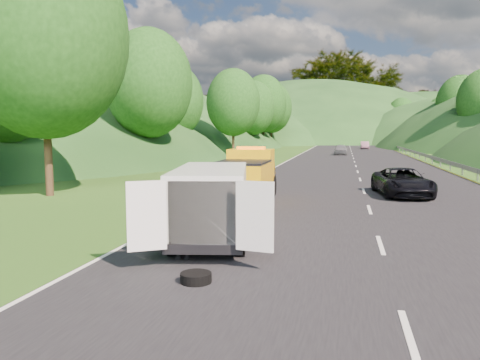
% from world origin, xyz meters
% --- Properties ---
extents(ground, '(320.00, 320.00, 0.00)m').
position_xyz_m(ground, '(0.00, 0.00, 0.00)').
color(ground, '#38661E').
rests_on(ground, ground).
extents(road_surface, '(14.00, 200.00, 0.02)m').
position_xyz_m(road_surface, '(3.00, 40.00, 0.01)').
color(road_surface, black).
rests_on(road_surface, ground).
extents(guardrail, '(0.06, 140.00, 1.52)m').
position_xyz_m(guardrail, '(10.30, 52.50, 0.00)').
color(guardrail, gray).
rests_on(guardrail, ground).
extents(tree_line_left, '(14.00, 140.00, 14.00)m').
position_xyz_m(tree_line_left, '(-19.00, 60.00, 0.00)').
color(tree_line_left, '#28601C').
rests_on(tree_line_left, ground).
extents(hills_backdrop, '(201.00, 288.60, 44.00)m').
position_xyz_m(hills_backdrop, '(6.50, 134.70, 0.00)').
color(hills_backdrop, '#2D5B23').
rests_on(hills_backdrop, ground).
extents(tow_truck, '(2.28, 5.71, 2.43)m').
position_xyz_m(tow_truck, '(-2.35, 5.54, 1.19)').
color(tow_truck, black).
rests_on(tow_truck, ground).
extents(white_van, '(3.68, 6.37, 2.13)m').
position_xyz_m(white_van, '(-1.73, -2.44, 1.20)').
color(white_van, black).
rests_on(white_van, ground).
extents(woman, '(0.61, 0.71, 1.63)m').
position_xyz_m(woman, '(-3.87, 0.27, 0.00)').
color(woman, white).
rests_on(woman, ground).
extents(child, '(0.54, 0.50, 0.90)m').
position_xyz_m(child, '(-2.52, -0.28, 0.00)').
color(child, tan).
rests_on(child, ground).
extents(worker, '(1.33, 0.94, 1.87)m').
position_xyz_m(worker, '(-1.88, -4.54, 0.00)').
color(worker, black).
rests_on(worker, ground).
extents(suitcase, '(0.43, 0.33, 0.62)m').
position_xyz_m(suitcase, '(-4.46, 1.00, 0.31)').
color(suitcase, '#63624A').
rests_on(suitcase, ground).
extents(spare_tire, '(0.66, 0.66, 0.20)m').
position_xyz_m(spare_tire, '(-1.00, -6.19, 0.00)').
color(spare_tire, black).
rests_on(spare_tire, ground).
extents(passing_suv, '(2.86, 5.09, 1.34)m').
position_xyz_m(passing_suv, '(4.76, 8.58, 0.00)').
color(passing_suv, black).
rests_on(passing_suv, ground).
extents(dist_car_a, '(1.63, 4.06, 1.38)m').
position_xyz_m(dist_car_a, '(1.50, 48.48, 0.00)').
color(dist_car_a, '#57595D').
rests_on(dist_car_a, ground).
extents(dist_car_b, '(1.38, 3.96, 1.31)m').
position_xyz_m(dist_car_b, '(5.44, 70.14, 0.00)').
color(dist_car_b, '#7B5262').
rests_on(dist_car_b, ground).
extents(dist_car_c, '(1.78, 4.37, 1.27)m').
position_xyz_m(dist_car_c, '(1.89, 95.30, 0.00)').
color(dist_car_c, '#AD5660').
rests_on(dist_car_c, ground).
extents(dist_car_d, '(1.63, 4.06, 1.38)m').
position_xyz_m(dist_car_d, '(4.69, 108.93, 0.00)').
color(dist_car_d, '#6D3F50').
rests_on(dist_car_d, ground).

